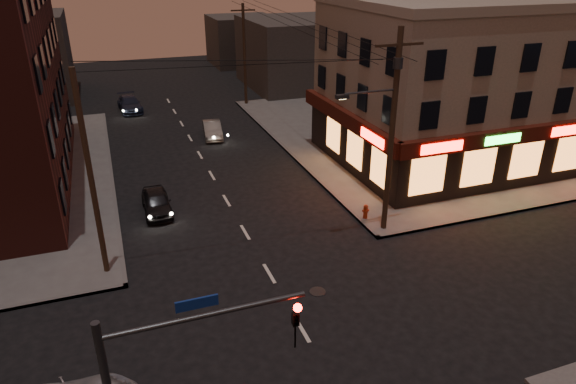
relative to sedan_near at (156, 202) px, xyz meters
name	(u,v)px	position (x,y,z in m)	size (l,w,h in m)	color
ground	(302,329)	(3.95, -11.87, -0.62)	(120.00, 120.00, 0.00)	black
sidewalk_ne	(424,131)	(21.95, 7.13, -0.55)	(24.00, 28.00, 0.15)	#514F4C
pizza_building	(454,83)	(19.88, 1.56, 4.73)	(15.85, 12.85, 10.50)	tan
bg_building_ne_a	(295,53)	(17.95, 26.13, 2.88)	(10.00, 12.00, 7.00)	#3F3D3A
bg_building_nw	(20,57)	(-9.05, 30.13, 3.38)	(9.00, 10.00, 8.00)	#3F3D3A
bg_building_ne_b	(242,40)	(15.95, 40.13, 2.38)	(8.00, 8.00, 6.00)	#3F3D3A
utility_pole_main	(391,123)	(10.63, -6.07, 5.14)	(4.20, 0.44, 10.00)	#382619
utility_pole_far	(245,55)	(10.75, 20.13, 4.03)	(0.26, 0.26, 9.00)	#382619
utility_pole_west	(91,178)	(-2.85, -5.37, 4.03)	(0.24, 0.24, 9.00)	#382619
sedan_near	(156,202)	(0.00, 0.00, 0.00)	(1.47, 3.64, 1.24)	black
sedan_mid	(212,130)	(5.66, 11.70, 0.00)	(1.32, 3.78, 1.24)	slate
sedan_far	(130,104)	(0.19, 21.66, 0.04)	(1.85, 4.54, 1.32)	#1C2338
fire_hydrant	(366,211)	(10.35, -4.81, -0.04)	(0.35, 0.35, 0.80)	#9F270E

